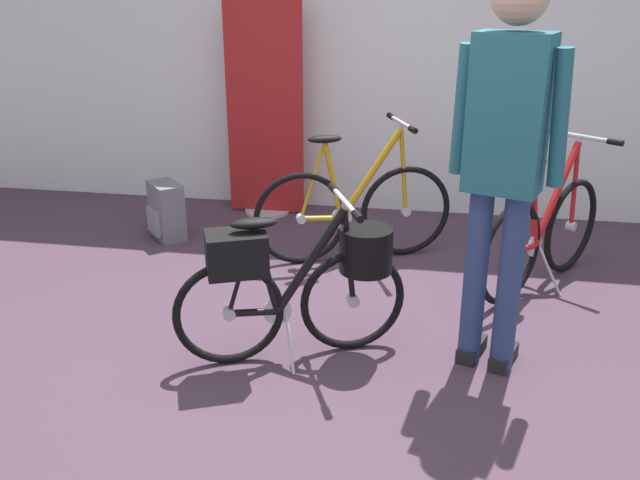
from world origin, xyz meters
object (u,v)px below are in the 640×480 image
Objects in this scene: visitor_near_wall at (505,151)px; backpack_on_floor at (166,211)px; display_bike_left at (543,233)px; display_bike_right at (354,209)px; floor_banner_stand at (265,121)px; folding_bike_foreground at (301,276)px.

backpack_on_floor is at bearing 147.99° from visitor_near_wall.
visitor_near_wall is at bearing -109.95° from display_bike_left.
visitor_near_wall is (0.81, -1.22, 0.71)m from display_bike_right.
floor_banner_stand is 1.05m from backpack_on_floor.
folding_bike_foreground is 1.65m from display_bike_left.
backpack_on_floor is at bearing 171.54° from display_bike_left.
folding_bike_foreground is 1.10m from visitor_near_wall.
backpack_on_floor is (-2.19, 1.37, -0.86)m from visitor_near_wall.
floor_banner_stand reaches higher than backpack_on_floor.
floor_banner_stand reaches higher than folding_bike_foreground.
visitor_near_wall is at bearing 4.50° from folding_bike_foreground.
floor_banner_stand is at bearing 108.77° from folding_bike_foreground.
display_bike_left is (1.26, 1.06, -0.08)m from folding_bike_foreground.
folding_bike_foreground is at bearing -48.05° from backpack_on_floor.
floor_banner_stand reaches higher than display_bike_right.
display_bike_right reaches higher than folding_bike_foreground.
display_bike_right reaches higher than display_bike_left.
backpack_on_floor is at bearing 173.58° from display_bike_right.
floor_banner_stand is 4.05× the size of backpack_on_floor.
visitor_near_wall reaches higher than display_bike_right.
display_bike_left is 2.59× the size of backpack_on_floor.
display_bike_left is 0.58× the size of visitor_near_wall.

